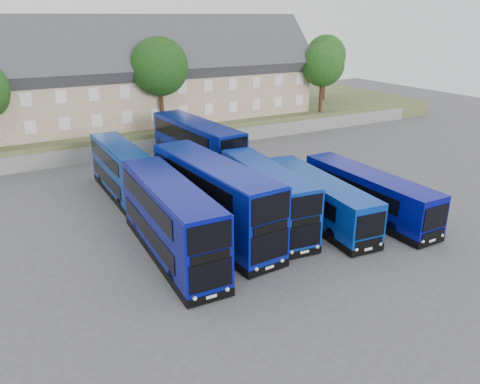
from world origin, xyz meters
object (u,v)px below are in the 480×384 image
tree_east (323,66)px  coach_east_a (317,200)px  tree_far (326,57)px  dd_front_left (171,221)px  dd_front_mid (214,200)px  tree_mid (161,69)px

tree_east → coach_east_a: bearing=-128.4°
tree_far → dd_front_left: bearing=-139.3°
coach_east_a → tree_far: 38.02m
coach_east_a → tree_far: size_ratio=1.29×
dd_front_mid → tree_east: size_ratio=1.47×
dd_front_left → tree_east: bearing=40.0°
dd_front_mid → tree_east: tree_east is taller
dd_front_mid → dd_front_left: bearing=-161.5°
tree_mid → coach_east_a: bearing=-83.9°
tree_east → dd_front_mid: bearing=-139.8°
dd_front_mid → tree_mid: bearing=73.8°
tree_mid → tree_far: (26.00, 6.50, -0.34)m
coach_east_a → tree_east: (17.58, 22.16, 5.91)m
dd_front_mid → coach_east_a: bearing=-15.4°
dd_front_left → tree_east: 36.04m
dd_front_left → tree_far: bearing=42.2°
coach_east_a → tree_east: bearing=56.4°
dd_front_mid → tree_far: bearing=38.2°
dd_front_mid → tree_east: (24.58, 20.75, 5.07)m
tree_east → tree_far: size_ratio=0.94×
dd_front_left → tree_east: tree_east is taller
dd_front_mid → tree_far: size_ratio=1.38×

